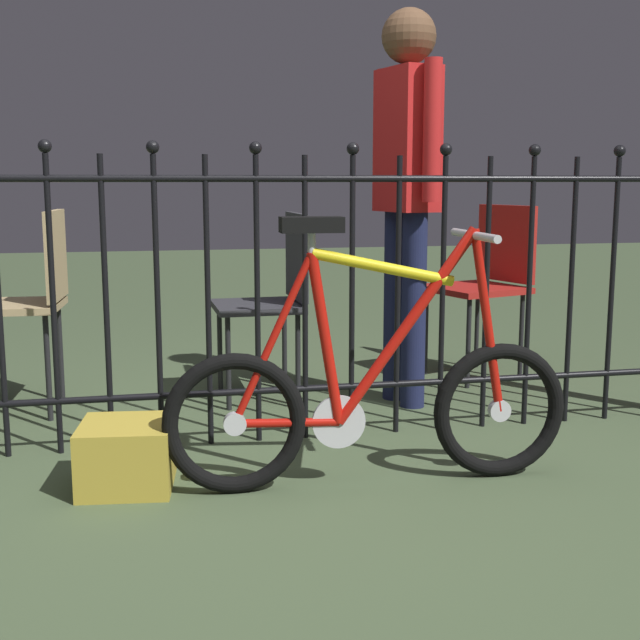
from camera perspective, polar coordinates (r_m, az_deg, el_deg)
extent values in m
plane|color=#445538|center=(2.74, -2.31, -12.20)|extent=(20.00, 20.00, 0.00)
cylinder|color=black|center=(3.20, -17.75, 0.83)|extent=(0.02, 0.02, 1.11)
sphere|color=black|center=(3.17, -18.28, 11.21)|extent=(0.05, 0.05, 0.05)
cylinder|color=black|center=(3.19, -14.39, 0.94)|extent=(0.02, 0.02, 1.11)
cylinder|color=black|center=(3.19, -11.02, 1.06)|extent=(0.02, 0.02, 1.11)
sphere|color=black|center=(3.16, -11.36, 11.50)|extent=(0.05, 0.05, 0.05)
cylinder|color=black|center=(3.20, -7.65, 1.17)|extent=(0.02, 0.02, 1.11)
cylinder|color=black|center=(3.21, -4.31, 1.28)|extent=(0.02, 0.02, 1.11)
sphere|color=black|center=(3.18, -4.45, 11.64)|extent=(0.05, 0.05, 0.05)
cylinder|color=black|center=(3.24, -1.02, 1.38)|extent=(0.02, 0.02, 1.11)
cylinder|color=black|center=(3.28, 2.20, 1.47)|extent=(0.02, 0.02, 1.11)
sphere|color=black|center=(3.25, 2.26, 11.61)|extent=(0.05, 0.05, 0.05)
cylinder|color=black|center=(3.33, 5.33, 1.56)|extent=(0.02, 0.02, 1.11)
cylinder|color=black|center=(3.39, 8.36, 1.64)|extent=(0.02, 0.02, 1.11)
sphere|color=black|center=(3.37, 8.60, 11.44)|extent=(0.05, 0.05, 0.05)
cylinder|color=black|center=(3.46, 11.28, 1.71)|extent=(0.02, 0.02, 1.11)
cylinder|color=black|center=(3.54, 14.07, 1.78)|extent=(0.02, 0.02, 1.11)
sphere|color=black|center=(3.51, 14.46, 11.17)|extent=(0.05, 0.05, 0.05)
cylinder|color=black|center=(3.63, 16.74, 1.83)|extent=(0.02, 0.02, 1.11)
cylinder|color=black|center=(3.72, 19.29, 1.89)|extent=(0.02, 0.02, 1.11)
sphere|color=black|center=(3.69, 19.78, 10.82)|extent=(0.05, 0.05, 0.05)
cylinder|color=black|center=(3.28, -4.22, -4.86)|extent=(3.76, 0.03, 0.03)
cylinder|color=black|center=(3.18, -4.40, 9.61)|extent=(3.76, 0.03, 0.03)
torus|color=black|center=(2.74, -5.84, -7.06)|extent=(0.47, 0.07, 0.47)
cylinder|color=silver|center=(2.74, -5.84, -7.06)|extent=(0.08, 0.03, 0.07)
torus|color=black|center=(2.94, 12.15, -6.05)|extent=(0.47, 0.07, 0.47)
cylinder|color=silver|center=(2.94, 12.15, -6.05)|extent=(0.08, 0.03, 0.07)
cylinder|color=red|center=(2.77, 5.92, -0.41)|extent=(0.48, 0.05, 0.65)
cylinder|color=yellow|center=(2.72, 4.34, 3.61)|extent=(0.48, 0.05, 0.14)
cylinder|color=red|center=(2.71, 0.38, -1.31)|extent=(0.13, 0.04, 0.57)
cylinder|color=red|center=(2.76, -2.24, -7.02)|extent=(0.35, 0.04, 0.04)
cylinder|color=red|center=(2.69, -3.24, -1.31)|extent=(0.28, 0.03, 0.56)
cylinder|color=red|center=(2.86, 11.35, -0.12)|extent=(0.14, 0.03, 0.63)
cylinder|color=silver|center=(2.80, 10.51, 5.91)|extent=(0.03, 0.03, 0.02)
cylinder|color=silver|center=(2.80, 10.50, 5.70)|extent=(0.04, 0.40, 0.03)
cylinder|color=silver|center=(2.66, -0.58, 5.35)|extent=(0.03, 0.03, 0.07)
cube|color=black|center=(2.66, -0.58, 6.53)|extent=(0.20, 0.10, 0.05)
cylinder|color=silver|center=(2.79, 1.29, -6.97)|extent=(0.18, 0.02, 0.18)
cylinder|color=black|center=(4.16, 10.09, -1.58)|extent=(0.02, 0.02, 0.45)
cylinder|color=black|center=(4.43, 7.24, -0.85)|extent=(0.02, 0.02, 0.45)
cylinder|color=black|center=(4.39, 13.57, -1.14)|extent=(0.02, 0.02, 0.45)
cylinder|color=black|center=(4.64, 10.66, -0.46)|extent=(0.02, 0.02, 0.45)
cube|color=#A51E19|center=(4.36, 10.49, 2.10)|extent=(0.54, 0.54, 0.03)
cube|color=#A51E19|center=(4.47, 12.60, 5.13)|extent=(0.15, 0.40, 0.40)
cylinder|color=black|center=(3.72, -18.08, -3.13)|extent=(0.02, 0.02, 0.46)
cylinder|color=black|center=(4.02, -17.30, -2.17)|extent=(0.02, 0.02, 0.46)
cube|color=tan|center=(3.86, -20.15, 0.90)|extent=(0.42, 0.42, 0.03)
cube|color=tan|center=(3.80, -17.59, 4.25)|extent=(0.06, 0.37, 0.38)
cylinder|color=black|center=(3.72, -6.28, -2.97)|extent=(0.02, 0.02, 0.43)
cylinder|color=black|center=(4.03, -6.85, -2.02)|extent=(0.02, 0.02, 0.43)
cylinder|color=black|center=(3.78, -1.52, -2.74)|extent=(0.02, 0.02, 0.43)
cylinder|color=black|center=(4.08, -2.44, -1.83)|extent=(0.02, 0.02, 0.43)
cube|color=#2D2D33|center=(3.86, -4.31, 0.94)|extent=(0.41, 0.41, 0.03)
cube|color=#2D2D33|center=(3.87, -1.60, 4.38)|extent=(0.04, 0.38, 0.40)
cylinder|color=#191E3F|center=(3.75, 6.41, 0.62)|extent=(0.11, 0.11, 0.88)
cylinder|color=#191E3F|center=(3.88, 5.18, 0.95)|extent=(0.11, 0.11, 0.88)
cube|color=red|center=(3.77, 5.97, 12.09)|extent=(0.24, 0.33, 0.62)
cylinder|color=red|center=(3.61, 7.67, 12.68)|extent=(0.08, 0.08, 0.59)
cylinder|color=red|center=(3.95, 4.45, 12.45)|extent=(0.08, 0.08, 0.59)
sphere|color=brown|center=(3.82, 6.09, 18.71)|extent=(0.24, 0.24, 0.24)
cube|color=#B29933|center=(2.88, -13.06, -8.99)|extent=(0.33, 0.33, 0.22)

